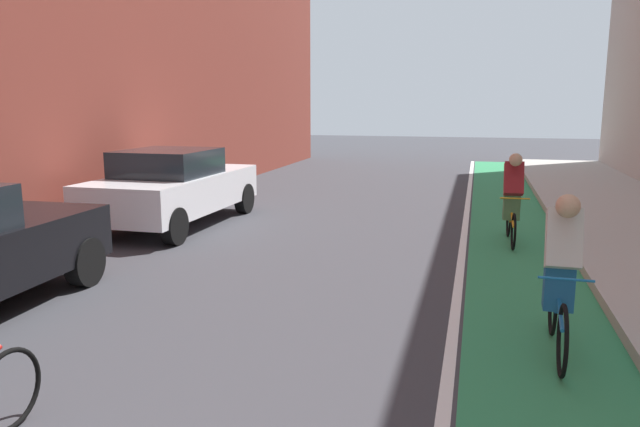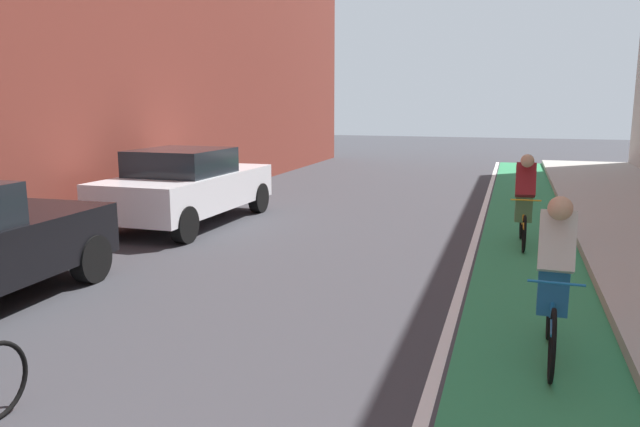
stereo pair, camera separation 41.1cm
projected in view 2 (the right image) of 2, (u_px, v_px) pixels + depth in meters
ground_plane at (267, 286)px, 8.18m from camera, size 73.23×73.23×0.00m
bike_lane_paint at (530, 268)px, 9.04m from camera, size 1.60×33.29×0.00m
lane_divider_stripe at (468, 263)px, 9.31m from camera, size 0.12×33.29×0.00m
parked_sedan_white at (187, 185)px, 12.20m from camera, size 1.95×4.30×1.53m
cyclist_trailing at (555, 273)px, 5.73m from camera, size 0.48×1.72×1.61m
cyclist_far at (525, 197)px, 10.35m from camera, size 0.48×1.67×1.59m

